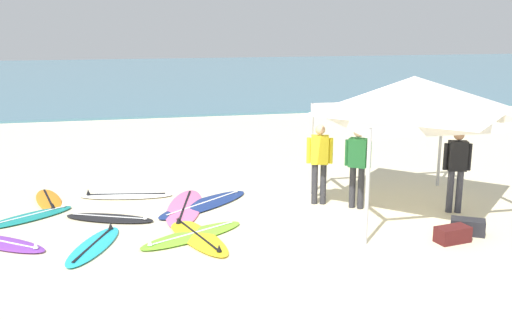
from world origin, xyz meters
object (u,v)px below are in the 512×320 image
(canopy_tent, at_px, (414,94))
(surfboard_navy, at_px, (204,204))
(surfboard_lime, at_px, (192,235))
(surfboard_yellow, at_px, (197,236))
(surfboard_cyan, at_px, (94,246))
(surfboard_pink, at_px, (185,208))
(surfboard_purple, at_px, (3,243))
(surfboard_white, at_px, (126,195))
(surfboard_black, at_px, (110,218))
(person_yellow, at_px, (320,159))
(surfboard_teal, at_px, (29,217))
(gear_bag_by_pole, at_px, (453,234))
(gear_bag_near_tent, at_px, (468,227))
(surfboard_orange, at_px, (49,200))
(person_green, at_px, (358,162))
(person_black, at_px, (457,165))

(canopy_tent, distance_m, surfboard_navy, 4.82)
(surfboard_lime, bearing_deg, surfboard_yellow, -39.07)
(surfboard_yellow, relative_size, surfboard_cyan, 1.19)
(surfboard_pink, xyz_separation_m, surfboard_yellow, (0.06, -1.70, 0.00))
(surfboard_purple, xyz_separation_m, surfboard_white, (2.12, 2.47, -0.00))
(surfboard_black, relative_size, person_yellow, 1.08)
(surfboard_teal, height_order, surfboard_yellow, same)
(surfboard_teal, height_order, surfboard_cyan, same)
(surfboard_cyan, xyz_separation_m, gear_bag_by_pole, (6.17, -1.09, 0.10))
(surfboard_pink, relative_size, surfboard_white, 1.28)
(surfboard_teal, height_order, surfboard_white, same)
(surfboard_teal, distance_m, surfboard_black, 1.61)
(surfboard_purple, height_order, surfboard_cyan, same)
(surfboard_cyan, bearing_deg, gear_bag_near_tent, -6.72)
(surfboard_cyan, height_order, surfboard_orange, same)
(gear_bag_by_pole, bearing_deg, surfboard_black, 156.96)
(surfboard_purple, xyz_separation_m, person_green, (6.79, 0.63, 0.95))
(surfboard_black, xyz_separation_m, gear_bag_by_pole, (5.92, -2.52, 0.10))
(canopy_tent, bearing_deg, surfboard_white, 158.63)
(surfboard_pink, relative_size, surfboard_purple, 1.45)
(surfboard_white, xyz_separation_m, gear_bag_by_pole, (5.61, -4.02, 0.10))
(surfboard_white, relative_size, surfboard_navy, 0.87)
(surfboard_teal, distance_m, gear_bag_near_tent, 8.39)
(surfboard_black, xyz_separation_m, surfboard_navy, (1.93, 0.51, -0.00))
(surfboard_cyan, relative_size, surfboard_orange, 1.04)
(surfboard_teal, relative_size, gear_bag_near_tent, 3.01)
(canopy_tent, relative_size, surfboard_lime, 1.50)
(canopy_tent, xyz_separation_m, surfboard_navy, (-4.03, 1.21, -2.35))
(surfboard_yellow, relative_size, person_black, 1.36)
(surfboard_cyan, relative_size, gear_bag_near_tent, 3.26)
(surfboard_cyan, distance_m, gear_bag_by_pole, 6.26)
(surfboard_yellow, bearing_deg, gear_bag_near_tent, -10.06)
(surfboard_pink, bearing_deg, surfboard_lime, -91.00)
(surfboard_pink, relative_size, surfboard_orange, 1.42)
(gear_bag_near_tent, bearing_deg, canopy_tent, 106.66)
(surfboard_yellow, relative_size, surfboard_orange, 1.24)
(surfboard_black, distance_m, surfboard_yellow, 2.06)
(person_yellow, distance_m, gear_bag_by_pole, 3.20)
(surfboard_purple, distance_m, person_green, 6.89)
(surfboard_navy, bearing_deg, gear_bag_by_pole, -37.13)
(canopy_tent, relative_size, surfboard_orange, 1.74)
(surfboard_white, bearing_deg, surfboard_lime, -67.55)
(surfboard_navy, xyz_separation_m, person_yellow, (2.39, -0.39, 0.95))
(canopy_tent, bearing_deg, surfboard_teal, 171.56)
(surfboard_cyan, distance_m, person_black, 7.14)
(surfboard_navy, bearing_deg, person_yellow, -9.30)
(surfboard_black, relative_size, gear_bag_by_pole, 3.09)
(surfboard_black, relative_size, surfboard_cyan, 0.95)
(gear_bag_near_tent, bearing_deg, surfboard_teal, 161.74)
(surfboard_black, distance_m, surfboard_cyan, 1.45)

